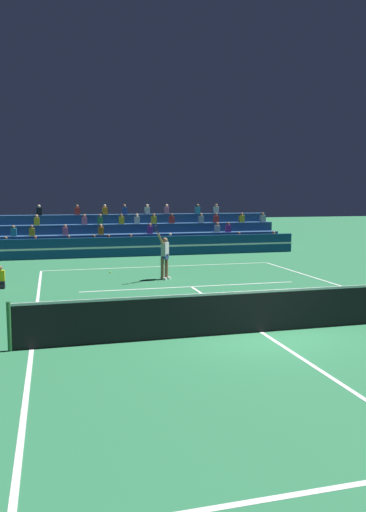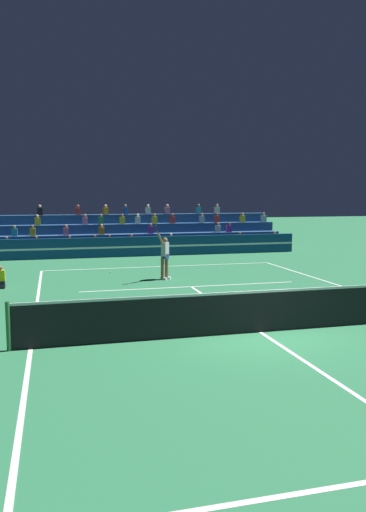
% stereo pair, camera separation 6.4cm
% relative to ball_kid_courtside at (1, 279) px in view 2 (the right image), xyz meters
% --- Properties ---
extents(ground_plane, '(120.00, 120.00, 0.00)m').
position_rel_ball_kid_courtside_xyz_m(ground_plane, '(6.85, -7.89, -0.33)').
color(ground_plane, '#2D7A4C').
extents(court_lines, '(11.10, 23.90, 0.01)m').
position_rel_ball_kid_courtside_xyz_m(court_lines, '(6.85, -7.89, -0.33)').
color(court_lines, white).
rests_on(court_lines, ground).
extents(tennis_net, '(12.00, 0.10, 1.10)m').
position_rel_ball_kid_courtside_xyz_m(tennis_net, '(6.85, -7.89, 0.21)').
color(tennis_net, '#2D6B38').
rests_on(tennis_net, ground).
extents(sponsor_banner_wall, '(18.00, 0.26, 1.10)m').
position_rel_ball_kid_courtside_xyz_m(sponsor_banner_wall, '(6.85, 8.27, 0.22)').
color(sponsor_banner_wall, navy).
rests_on(sponsor_banner_wall, ground).
extents(bleacher_stand, '(18.01, 3.80, 2.83)m').
position_rel_ball_kid_courtside_xyz_m(bleacher_stand, '(6.85, 11.44, 0.51)').
color(bleacher_stand, navy).
rests_on(bleacher_stand, ground).
extents(ball_kid_courtside, '(0.30, 0.36, 0.84)m').
position_rel_ball_kid_courtside_xyz_m(ball_kid_courtside, '(0.00, 0.00, 0.00)').
color(ball_kid_courtside, black).
rests_on(ball_kid_courtside, ground).
extents(tennis_player, '(0.88, 1.07, 2.33)m').
position_rel_ball_kid_courtside_xyz_m(tennis_player, '(6.24, 0.36, 0.65)').
color(tennis_player, brown).
rests_on(tennis_player, ground).
extents(tennis_ball, '(0.07, 0.07, 0.07)m').
position_rel_ball_kid_courtside_xyz_m(tennis_ball, '(4.30, 2.61, -0.30)').
color(tennis_ball, '#C6DB33').
rests_on(tennis_ball, ground).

